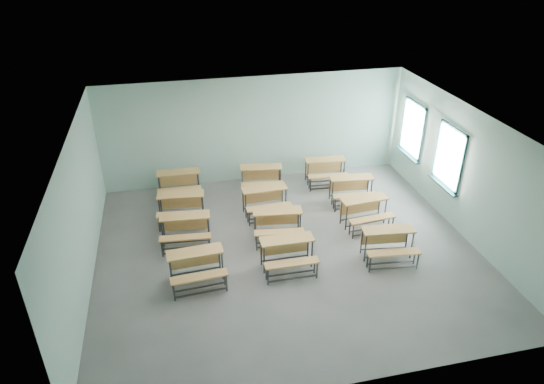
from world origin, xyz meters
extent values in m
cube|color=gray|center=(0.00, 0.00, -0.01)|extent=(9.00, 8.00, 0.02)
cube|color=silver|center=(0.00, 0.00, 3.21)|extent=(9.00, 8.00, 0.02)
cube|color=#9BC1B3|center=(0.00, 4.01, 1.60)|extent=(9.00, 0.02, 3.20)
cube|color=#9BC1B3|center=(0.00, -4.01, 1.60)|extent=(9.00, 0.02, 3.20)
cube|color=#9BC1B3|center=(-4.51, 0.00, 1.60)|extent=(0.02, 8.00, 3.20)
cube|color=#9BC1B3|center=(4.51, 0.00, 1.60)|extent=(0.02, 8.00, 3.20)
cube|color=#1A4648|center=(4.47, 2.80, 0.93)|extent=(0.06, 1.20, 0.06)
cube|color=#1A4648|center=(4.47, 2.80, 2.47)|extent=(0.06, 1.20, 0.06)
cube|color=#1A4648|center=(4.47, 2.23, 1.70)|extent=(0.06, 0.06, 1.60)
cube|color=#1A4648|center=(4.47, 3.37, 1.70)|extent=(0.06, 0.06, 1.60)
cube|color=#1A4648|center=(4.47, 2.80, 1.70)|extent=(0.04, 0.04, 1.48)
cube|color=#1A4648|center=(4.47, 2.80, 1.70)|extent=(0.04, 1.08, 0.04)
cube|color=#1A4648|center=(4.43, 2.80, 0.87)|extent=(0.14, 1.28, 0.04)
cube|color=white|center=(4.50, 2.80, 1.70)|extent=(0.01, 1.08, 1.48)
cube|color=#1A4648|center=(4.47, 0.80, 0.93)|extent=(0.06, 1.20, 0.06)
cube|color=#1A4648|center=(4.47, 0.80, 2.47)|extent=(0.06, 1.20, 0.06)
cube|color=#1A4648|center=(4.47, 0.23, 1.70)|extent=(0.06, 0.06, 1.60)
cube|color=#1A4648|center=(4.47, 1.37, 1.70)|extent=(0.06, 0.06, 1.60)
cube|color=#1A4648|center=(4.47, 0.80, 1.70)|extent=(0.04, 0.04, 1.48)
cube|color=#1A4648|center=(4.47, 0.80, 1.70)|extent=(0.04, 1.08, 0.04)
cube|color=#1A4648|center=(4.43, 0.80, 0.87)|extent=(0.14, 1.28, 0.04)
cube|color=white|center=(4.50, 0.80, 1.70)|extent=(0.01, 1.08, 1.48)
cube|color=#D0934B|center=(-2.23, -0.59, 0.74)|extent=(1.23, 0.48, 0.04)
cube|color=#D0934B|center=(-2.24, -0.40, 0.43)|extent=(1.15, 0.10, 0.42)
cylinder|color=#343638|center=(-2.77, -0.78, 0.36)|extent=(0.04, 0.04, 0.72)
cylinder|color=#343638|center=(-1.66, -0.71, 0.36)|extent=(0.04, 0.04, 0.72)
cylinder|color=#343638|center=(-2.79, -0.46, 0.36)|extent=(0.04, 0.04, 0.72)
cylinder|color=#343638|center=(-1.68, -0.39, 0.36)|extent=(0.04, 0.04, 0.72)
cube|color=#343638|center=(-2.22, -0.75, 0.10)|extent=(1.11, 0.10, 0.03)
cube|color=#343638|center=(-2.24, -0.43, 0.10)|extent=(1.11, 0.10, 0.03)
cube|color=#D0934B|center=(-2.20, -1.07, 0.44)|extent=(1.22, 0.33, 0.04)
cylinder|color=#343638|center=(-2.74, -1.20, 0.21)|extent=(0.04, 0.04, 0.42)
cylinder|color=#343638|center=(-1.64, -1.13, 0.21)|extent=(0.04, 0.04, 0.42)
cylinder|color=#343638|center=(-2.76, -1.01, 0.21)|extent=(0.04, 0.04, 0.42)
cylinder|color=#343638|center=(-1.65, -0.94, 0.21)|extent=(0.04, 0.04, 0.42)
cube|color=#343638|center=(-2.19, -1.17, 0.08)|extent=(1.11, 0.10, 0.03)
cube|color=#343638|center=(-2.20, -0.97, 0.08)|extent=(1.11, 0.10, 0.03)
cube|color=#D0934B|center=(-0.17, -0.56, 0.74)|extent=(1.21, 0.41, 0.04)
cube|color=#D0934B|center=(-0.17, -0.37, 0.43)|extent=(1.15, 0.03, 0.42)
cylinder|color=#343638|center=(-0.73, -0.71, 0.36)|extent=(0.04, 0.04, 0.72)
cylinder|color=#343638|center=(0.38, -0.72, 0.36)|extent=(0.04, 0.04, 0.72)
cylinder|color=#343638|center=(-0.72, -0.39, 0.36)|extent=(0.04, 0.04, 0.72)
cylinder|color=#343638|center=(0.39, -0.40, 0.36)|extent=(0.04, 0.04, 0.72)
cube|color=#343638|center=(-0.17, -0.72, 0.10)|extent=(1.11, 0.04, 0.03)
cube|color=#343638|center=(-0.17, -0.39, 0.10)|extent=(1.11, 0.04, 0.03)
cube|color=#D0934B|center=(-0.17, -1.04, 0.44)|extent=(1.21, 0.26, 0.04)
cylinder|color=#343638|center=(-0.73, -1.13, 0.21)|extent=(0.04, 0.04, 0.42)
cylinder|color=#343638|center=(0.38, -1.14, 0.21)|extent=(0.04, 0.04, 0.42)
cylinder|color=#343638|center=(-0.73, -0.94, 0.21)|extent=(0.04, 0.04, 0.42)
cylinder|color=#343638|center=(0.38, -0.95, 0.21)|extent=(0.04, 0.04, 0.42)
cube|color=#343638|center=(-0.17, -1.14, 0.08)|extent=(1.11, 0.04, 0.03)
cube|color=#343638|center=(-0.17, -0.94, 0.08)|extent=(1.11, 0.04, 0.03)
cube|color=#D0934B|center=(2.22, -0.69, 0.74)|extent=(1.25, 0.54, 0.04)
cube|color=#D0934B|center=(2.24, -0.51, 0.43)|extent=(1.15, 0.15, 0.42)
cylinder|color=#343638|center=(1.65, -0.79, 0.36)|extent=(0.04, 0.04, 0.72)
cylinder|color=#343638|center=(2.76, -0.92, 0.36)|extent=(0.04, 0.04, 0.72)
cylinder|color=#343638|center=(1.69, -0.47, 0.36)|extent=(0.04, 0.04, 0.72)
cylinder|color=#343638|center=(2.79, -0.59, 0.36)|extent=(0.04, 0.04, 0.72)
cube|color=#343638|center=(2.20, -0.85, 0.10)|extent=(1.11, 0.15, 0.03)
cube|color=#343638|center=(2.24, -0.53, 0.10)|extent=(1.11, 0.15, 0.03)
cube|color=#D0934B|center=(2.17, -1.17, 0.44)|extent=(1.23, 0.39, 0.04)
cylinder|color=#343638|center=(1.61, -1.21, 0.21)|extent=(0.04, 0.04, 0.42)
cylinder|color=#343638|center=(2.71, -1.33, 0.21)|extent=(0.04, 0.04, 0.42)
cylinder|color=#343638|center=(1.63, -1.02, 0.21)|extent=(0.04, 0.04, 0.42)
cylinder|color=#343638|center=(2.73, -1.14, 0.21)|extent=(0.04, 0.04, 0.42)
cube|color=#343638|center=(2.16, -1.27, 0.08)|extent=(1.11, 0.15, 0.03)
cube|color=#343638|center=(2.18, -1.08, 0.08)|extent=(1.11, 0.15, 0.03)
cube|color=#D0934B|center=(-2.34, 0.96, 0.74)|extent=(1.24, 0.51, 0.04)
cube|color=#D0934B|center=(-2.33, 1.15, 0.43)|extent=(1.15, 0.12, 0.42)
cylinder|color=#343638|center=(-2.91, 0.85, 0.36)|extent=(0.04, 0.04, 0.72)
cylinder|color=#343638|center=(-1.80, 0.75, 0.36)|extent=(0.04, 0.04, 0.72)
cylinder|color=#343638|center=(-2.88, 1.17, 0.36)|extent=(0.04, 0.04, 0.72)
cylinder|color=#343638|center=(-1.78, 1.07, 0.36)|extent=(0.04, 0.04, 0.72)
cube|color=#343638|center=(-2.36, 0.80, 0.10)|extent=(1.11, 0.13, 0.03)
cube|color=#343638|center=(-2.33, 1.12, 0.10)|extent=(1.11, 0.13, 0.03)
cube|color=#D0934B|center=(-2.39, 0.48, 0.44)|extent=(1.23, 0.36, 0.04)
cylinder|color=#343638|center=(-2.95, 0.43, 0.21)|extent=(0.04, 0.04, 0.42)
cylinder|color=#343638|center=(-1.84, 0.33, 0.21)|extent=(0.04, 0.04, 0.42)
cylinder|color=#343638|center=(-2.93, 0.62, 0.21)|extent=(0.04, 0.04, 0.42)
cylinder|color=#343638|center=(-1.82, 0.52, 0.21)|extent=(0.04, 0.04, 0.42)
cube|color=#343638|center=(-2.39, 0.38, 0.08)|extent=(1.11, 0.13, 0.03)
cube|color=#343638|center=(-2.38, 0.57, 0.08)|extent=(1.11, 0.13, 0.03)
cube|color=#D0934B|center=(-0.09, 0.69, 0.74)|extent=(1.25, 0.56, 0.04)
cube|color=#D0934B|center=(-0.07, 0.88, 0.43)|extent=(1.14, 0.17, 0.42)
cylinder|color=#343638|center=(-0.66, 0.60, 0.36)|extent=(0.04, 0.04, 0.72)
cylinder|color=#343638|center=(0.44, 0.46, 0.36)|extent=(0.04, 0.04, 0.72)
cylinder|color=#343638|center=(-0.62, 0.92, 0.36)|extent=(0.04, 0.04, 0.72)
cylinder|color=#343638|center=(0.48, 0.78, 0.36)|extent=(0.04, 0.04, 0.72)
cube|color=#343638|center=(-0.11, 0.53, 0.10)|extent=(1.10, 0.18, 0.03)
cube|color=#343638|center=(-0.07, 0.85, 0.10)|extent=(1.10, 0.18, 0.03)
cube|color=#D0934B|center=(-0.16, 0.21, 0.44)|extent=(1.23, 0.41, 0.04)
cylinder|color=#343638|center=(-0.72, 0.19, 0.21)|extent=(0.04, 0.04, 0.42)
cylinder|color=#343638|center=(0.38, 0.04, 0.21)|extent=(0.04, 0.04, 0.42)
cylinder|color=#343638|center=(-0.69, 0.38, 0.21)|extent=(0.04, 0.04, 0.42)
cylinder|color=#343638|center=(0.41, 0.23, 0.21)|extent=(0.04, 0.04, 0.42)
cube|color=#343638|center=(-0.17, 0.12, 0.08)|extent=(1.10, 0.18, 0.03)
cube|color=#343638|center=(-0.14, 0.31, 0.08)|extent=(1.10, 0.18, 0.03)
cube|color=#D0934B|center=(2.23, 0.77, 0.74)|extent=(1.24, 0.50, 0.04)
cube|color=#D0934B|center=(2.22, 0.96, 0.43)|extent=(1.15, 0.12, 0.42)
cylinder|color=#343638|center=(1.69, 0.57, 0.36)|extent=(0.04, 0.04, 0.72)
cylinder|color=#343638|center=(2.80, 0.66, 0.36)|extent=(0.04, 0.04, 0.72)
cylinder|color=#343638|center=(1.66, 0.89, 0.36)|extent=(0.04, 0.04, 0.72)
cylinder|color=#343638|center=(2.77, 0.98, 0.36)|extent=(0.04, 0.04, 0.72)
cube|color=#343638|center=(2.24, 0.61, 0.10)|extent=(1.11, 0.12, 0.03)
cube|color=#343638|center=(2.22, 0.93, 0.10)|extent=(1.11, 0.12, 0.03)
cube|color=#D0934B|center=(2.27, 0.29, 0.44)|extent=(1.23, 0.35, 0.04)
cylinder|color=#343638|center=(1.73, 0.15, 0.21)|extent=(0.04, 0.04, 0.42)
cylinder|color=#343638|center=(2.83, 0.24, 0.21)|extent=(0.04, 0.04, 0.42)
cylinder|color=#343638|center=(1.71, 0.34, 0.21)|extent=(0.04, 0.04, 0.42)
cylinder|color=#343638|center=(2.82, 0.43, 0.21)|extent=(0.04, 0.04, 0.42)
cube|color=#343638|center=(2.28, 0.20, 0.08)|extent=(1.11, 0.12, 0.03)
cube|color=#343638|center=(2.26, 0.39, 0.08)|extent=(1.11, 0.12, 0.03)
cube|color=#D0934B|center=(-2.38, 2.06, 0.74)|extent=(1.25, 0.53, 0.04)
cube|color=#D0934B|center=(-2.36, 2.25, 0.43)|extent=(1.15, 0.15, 0.42)
cylinder|color=#343638|center=(-2.95, 1.96, 0.36)|extent=(0.04, 0.04, 0.72)
cylinder|color=#343638|center=(-1.84, 1.84, 0.36)|extent=(0.04, 0.04, 0.72)
cylinder|color=#343638|center=(-2.91, 2.28, 0.36)|extent=(0.04, 0.04, 0.72)
cylinder|color=#343638|center=(-1.81, 2.16, 0.36)|extent=(0.04, 0.04, 0.72)
cube|color=#343638|center=(-2.39, 1.90, 0.10)|extent=(1.11, 0.15, 0.03)
cube|color=#343638|center=(-2.36, 2.22, 0.10)|extent=(1.11, 0.15, 0.03)
cube|color=#D0934B|center=(-2.43, 1.58, 0.44)|extent=(1.23, 0.38, 0.04)
cylinder|color=#343638|center=(-2.99, 1.54, 0.21)|extent=(0.04, 0.04, 0.42)
cylinder|color=#343638|center=(-1.89, 1.42, 0.21)|extent=(0.04, 0.04, 0.42)
cylinder|color=#343638|center=(-2.97, 1.73, 0.21)|extent=(0.04, 0.04, 0.42)
cylinder|color=#343638|center=(-1.87, 1.61, 0.21)|extent=(0.04, 0.04, 0.42)
cube|color=#343638|center=(-2.44, 1.48, 0.08)|extent=(1.11, 0.15, 0.03)
cube|color=#343638|center=(-2.42, 1.67, 0.08)|extent=(1.11, 0.15, 0.03)
cube|color=#D0934B|center=(-0.16, 1.91, 0.74)|extent=(1.23, 0.46, 0.04)
cube|color=#D0934B|center=(-0.17, 2.10, 0.43)|extent=(1.15, 0.07, 0.42)
cylinder|color=#343638|center=(-0.71, 1.72, 0.36)|extent=(0.04, 0.04, 0.72)
cylinder|color=#343638|center=(0.40, 1.77, 0.36)|extent=(0.04, 0.04, 0.72)
cylinder|color=#343638|center=(-0.72, 2.05, 0.36)|extent=(0.04, 0.04, 0.72)
cylinder|color=#343638|center=(0.38, 2.09, 0.36)|extent=(0.04, 0.04, 0.72)
cube|color=#343638|center=(-0.16, 1.75, 0.10)|extent=(1.11, 0.08, 0.03)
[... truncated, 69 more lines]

